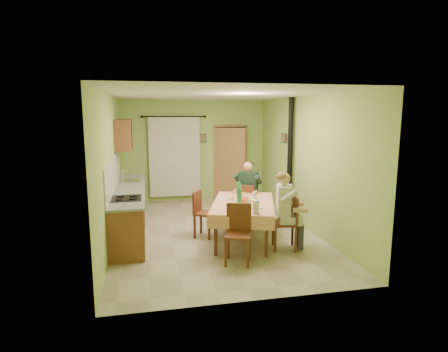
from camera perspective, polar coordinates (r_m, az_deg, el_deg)
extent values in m
cube|color=tan|center=(7.92, -1.64, -8.41)|extent=(4.00, 6.00, 0.01)
cube|color=#A3C766|center=(10.55, -4.59, 3.86)|extent=(4.00, 0.04, 2.80)
cube|color=#A3C766|center=(4.73, 4.80, -3.25)|extent=(4.00, 0.04, 2.80)
cube|color=#A3C766|center=(7.52, -16.86, 1.16)|extent=(0.04, 6.00, 2.80)
cube|color=#A3C766|center=(8.20, 12.21, 2.03)|extent=(0.04, 6.00, 2.80)
cube|color=white|center=(7.54, -1.74, 12.26)|extent=(4.00, 6.00, 0.04)
cube|color=brown|center=(8.08, -14.17, -5.10)|extent=(0.60, 3.60, 0.88)
cube|color=gray|center=(7.98, -14.31, -1.90)|extent=(0.64, 3.64, 0.04)
cube|color=white|center=(7.94, -16.46, 0.37)|extent=(0.02, 3.60, 0.66)
cube|color=silver|center=(8.76, -14.11, -0.78)|extent=(0.42, 0.42, 0.03)
cube|color=black|center=(6.99, -14.63, -3.31)|extent=(0.52, 0.56, 0.02)
cube|color=black|center=(7.10, -12.07, -6.97)|extent=(0.01, 0.55, 0.55)
cube|color=brown|center=(9.14, -15.02, 6.15)|extent=(0.35, 1.40, 0.70)
cylinder|color=black|center=(10.33, -7.64, 8.97)|extent=(1.70, 0.04, 0.04)
cube|color=silver|center=(10.41, -7.52, 2.91)|extent=(1.40, 0.06, 2.20)
cube|color=black|center=(10.76, 1.00, 2.02)|extent=(0.84, 0.03, 2.06)
cube|color=#B37A4B|center=(10.66, -1.35, 1.95)|extent=(0.06, 0.06, 2.12)
cube|color=#B37A4B|center=(10.86, 3.33, 2.07)|extent=(0.06, 0.06, 2.12)
cube|color=#B37A4B|center=(10.66, 1.03, 7.67)|extent=(0.96, 0.06, 0.06)
cube|color=#B37A4B|center=(10.57, 1.02, 1.83)|extent=(0.76, 0.38, 2.04)
cube|color=#EB9C7B|center=(7.18, 2.96, -4.18)|extent=(1.65, 2.15, 0.04)
cube|color=#EB9C7B|center=(6.30, 2.56, -7.20)|extent=(1.08, 0.35, 0.22)
cube|color=#EB9C7B|center=(8.13, 3.25, -3.34)|extent=(1.08, 0.35, 0.22)
cube|color=#EB9C7B|center=(7.26, -1.53, -4.92)|extent=(0.58, 1.82, 0.22)
cube|color=#EB9C7B|center=(7.21, 7.46, -5.10)|extent=(0.58, 1.82, 0.22)
cylinder|color=white|center=(7.81, 3.07, -2.84)|extent=(0.25, 0.25, 0.02)
ellipsoid|color=#CC7233|center=(7.80, 3.07, -2.69)|extent=(0.12, 0.12, 0.05)
cylinder|color=white|center=(6.62, 3.01, -5.11)|extent=(0.25, 0.25, 0.02)
ellipsoid|color=#CC7233|center=(6.62, 3.01, -4.93)|extent=(0.12, 0.12, 0.05)
cylinder|color=white|center=(6.80, 4.89, -4.74)|extent=(0.25, 0.25, 0.02)
ellipsoid|color=#CC7233|center=(6.80, 4.89, -4.57)|extent=(0.12, 0.12, 0.05)
cylinder|color=white|center=(7.37, 1.07, -3.58)|extent=(0.25, 0.25, 0.02)
ellipsoid|color=#CC7233|center=(7.36, 1.07, -3.43)|extent=(0.12, 0.12, 0.05)
cylinder|color=#F66642|center=(7.22, 2.98, -3.62)|extent=(0.26, 0.26, 0.08)
cylinder|color=white|center=(6.64, 2.75, -5.06)|extent=(0.28, 0.28, 0.02)
cube|color=tan|center=(6.64, 2.92, -4.88)|extent=(0.06, 0.07, 0.03)
cube|color=tan|center=(6.64, 2.79, -4.88)|extent=(0.06, 0.07, 0.03)
cube|color=tan|center=(6.63, 3.01, -4.92)|extent=(0.07, 0.07, 0.03)
cube|color=tan|center=(6.62, 2.56, -4.94)|extent=(0.06, 0.07, 0.03)
cube|color=tan|center=(6.66, 2.56, -4.83)|extent=(0.07, 0.06, 0.03)
cube|color=tan|center=(6.63, 2.72, -4.90)|extent=(0.07, 0.07, 0.03)
cylinder|color=silver|center=(7.00, 3.92, -3.96)|extent=(0.07, 0.07, 0.10)
cylinder|color=silver|center=(7.52, 4.53, -3.01)|extent=(0.07, 0.07, 0.10)
cylinder|color=white|center=(6.37, 4.91, -4.70)|extent=(0.11, 0.11, 0.22)
cylinder|color=silver|center=(6.36, 4.91, -4.44)|extent=(0.02, 0.02, 0.30)
cube|color=#5D2C19|center=(8.26, 3.63, -4.22)|extent=(0.51, 0.51, 0.04)
cube|color=#5D2C19|center=(8.05, 3.30, -2.87)|extent=(0.34, 0.23, 0.43)
cube|color=#5D2C19|center=(6.17, 2.12, -9.01)|extent=(0.53, 0.53, 0.04)
cube|color=#5D2C19|center=(6.28, 2.28, -6.25)|extent=(0.40, 0.17, 0.47)
cube|color=#5D2C19|center=(6.89, 9.19, -7.13)|extent=(0.50, 0.50, 0.04)
cube|color=#5D2C19|center=(6.85, 10.82, -5.02)|extent=(0.13, 0.42, 0.48)
cube|color=#5D2C19|center=(7.47, -2.94, -5.70)|extent=(0.51, 0.51, 0.04)
cube|color=#5D2C19|center=(7.47, -4.12, -3.87)|extent=(0.23, 0.33, 0.42)
cube|color=#192D23|center=(8.14, 3.43, -3.83)|extent=(0.52, 0.53, 0.16)
cube|color=#192D23|center=(8.19, 3.72, -1.25)|extent=(0.46, 0.40, 0.54)
sphere|color=tan|center=(8.12, 3.73, 1.44)|extent=(0.21, 0.21, 0.21)
ellipsoid|color=black|center=(8.15, 3.82, 1.76)|extent=(0.21, 0.21, 0.16)
cube|color=beige|center=(6.88, 10.04, -6.48)|extent=(0.47, 0.44, 0.16)
cube|color=beige|center=(6.78, 9.03, -3.65)|extent=(0.31, 0.44, 0.54)
sphere|color=tan|center=(6.70, 9.21, -0.40)|extent=(0.21, 0.21, 0.21)
ellipsoid|color=olive|center=(6.69, 8.87, -0.06)|extent=(0.21, 0.21, 0.16)
cylinder|color=black|center=(8.71, 10.00, 2.53)|extent=(0.12, 0.12, 2.80)
cylinder|color=black|center=(8.94, 9.77, -5.44)|extent=(0.24, 0.24, 0.30)
cube|color=black|center=(10.53, -3.24, 5.78)|extent=(0.19, 0.03, 0.23)
cube|color=brown|center=(9.25, 9.10, 5.77)|extent=(0.03, 0.31, 0.21)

